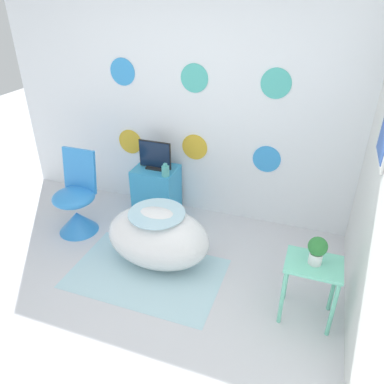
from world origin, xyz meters
name	(u,v)px	position (x,y,z in m)	size (l,w,h in m)	color
ground_plane	(109,336)	(0.00, 0.00, 0.00)	(12.00, 12.00, 0.00)	silver
wall_back_dotted	(196,99)	(0.00, 1.99, 1.30)	(4.38, 0.05, 2.60)	white
rug	(147,273)	(-0.03, 0.73, 0.00)	(1.38, 0.89, 0.01)	silver
bathtub	(158,237)	(0.01, 0.93, 0.29)	(0.98, 0.63, 0.57)	white
chair	(76,208)	(-1.02, 1.12, 0.27)	(0.44, 0.44, 0.88)	#338CE0
tv_cabinet	(157,190)	(-0.38, 1.74, 0.28)	(0.47, 0.38, 0.56)	#389ED6
tv	(155,156)	(-0.38, 1.75, 0.70)	(0.37, 0.12, 0.31)	black
vase	(165,171)	(-0.20, 1.61, 0.62)	(0.08, 0.08, 0.14)	#51B2AD
side_table	(312,275)	(1.38, 0.71, 0.42)	(0.42, 0.32, 0.54)	#72D8B7
potted_plant_left	(317,249)	(1.38, 0.71, 0.67)	(0.14, 0.14, 0.22)	white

